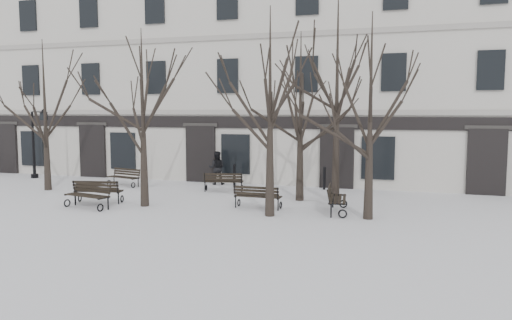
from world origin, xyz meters
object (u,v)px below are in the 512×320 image
at_px(tree_1, 142,96).
at_px(tree_3, 371,91).
at_px(tree_2, 270,86).
at_px(bench_1, 98,190).
at_px(bench_0, 88,195).
at_px(bench_3, 124,177).
at_px(bench_4, 224,181).
at_px(bench_2, 258,196).
at_px(lamp_post, 37,138).
at_px(bench_5, 336,198).

relative_size(tree_1, tree_3, 0.98).
relative_size(tree_2, bench_1, 3.68).
relative_size(bench_0, bench_3, 1.11).
xyz_separation_m(tree_2, bench_1, (-7.19, 0.26, -3.99)).
height_order(tree_2, bench_1, tree_2).
distance_m(bench_3, bench_4, 5.27).
bearing_deg(bench_1, tree_1, 170.12).
xyz_separation_m(tree_2, bench_4, (-3.44, 4.42, -4.02)).
bearing_deg(bench_3, tree_2, -15.10).
xyz_separation_m(bench_1, bench_4, (3.74, 4.16, -0.03)).
relative_size(bench_1, bench_2, 1.10).
bearing_deg(bench_1, tree_3, 170.21).
distance_m(tree_2, bench_2, 4.25).
height_order(bench_2, lamp_post, lamp_post).
bearing_deg(bench_0, tree_1, 41.75).
relative_size(bench_0, bench_1, 1.01).
xyz_separation_m(tree_1, bench_0, (-1.81, -1.01, -3.70)).
bearing_deg(lamp_post, tree_1, -29.09).
distance_m(tree_1, tree_3, 8.45).
xyz_separation_m(tree_3, bench_4, (-6.77, 3.89, -3.84)).
bearing_deg(tree_3, bench_5, 148.90).
relative_size(tree_2, bench_2, 4.04).
bearing_deg(tree_2, tree_1, 176.53).
height_order(bench_0, bench_2, bench_0).
height_order(bench_5, lamp_post, lamp_post).
distance_m(bench_1, bench_4, 5.60).
bearing_deg(bench_1, bench_4, -143.27).
height_order(tree_1, tree_3, tree_3).
distance_m(tree_3, lamp_post, 18.92).
distance_m(tree_2, bench_3, 10.63).
height_order(tree_2, bench_0, tree_2).
bearing_deg(bench_3, bench_5, -4.38).
xyz_separation_m(bench_3, bench_5, (10.82, -3.30, 0.07)).
xyz_separation_m(tree_2, bench_2, (-0.79, 1.11, -4.02)).
distance_m(bench_5, lamp_post, 17.51).
height_order(bench_0, bench_3, bench_0).
distance_m(tree_1, bench_5, 8.18).
height_order(tree_3, bench_4, tree_3).
distance_m(tree_1, bench_0, 4.24).
relative_size(tree_1, bench_5, 3.34).
relative_size(tree_3, bench_4, 3.74).
xyz_separation_m(bench_0, bench_5, (9.05, 1.96, 0.02)).
height_order(bench_0, bench_5, bench_5).
bearing_deg(bench_0, tree_3, 19.52).
relative_size(tree_1, lamp_post, 1.79).
distance_m(tree_3, bench_3, 13.27).
bearing_deg(bench_4, bench_2, 115.39).
relative_size(tree_3, lamp_post, 1.83).
xyz_separation_m(bench_1, bench_2, (6.39, 0.85, -0.03)).
height_order(bench_4, lamp_post, lamp_post).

